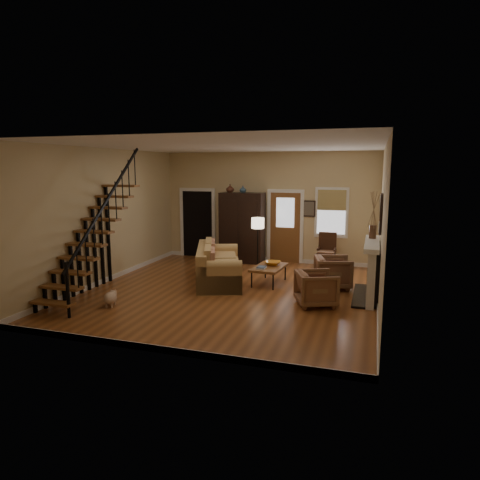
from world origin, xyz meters
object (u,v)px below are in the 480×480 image
(floor_lamp, at_px, (258,245))
(side_chair, at_px, (326,251))
(armchair_right, at_px, (333,272))
(armoire, at_px, (242,228))
(armchair_left, at_px, (316,288))
(sofa, at_px, (219,265))
(coffee_table, at_px, (269,275))

(floor_lamp, height_order, side_chair, floor_lamp)
(armchair_right, bearing_deg, armoire, 40.00)
(floor_lamp, bearing_deg, armchair_left, -51.38)
(sofa, bearing_deg, armchair_right, -14.02)
(coffee_table, relative_size, side_chair, 1.13)
(coffee_table, distance_m, side_chair, 2.35)
(armchair_right, height_order, side_chair, side_chair)
(coffee_table, xyz_separation_m, armchair_left, (1.33, -1.35, 0.14))
(sofa, relative_size, floor_lamp, 1.59)
(armoire, bearing_deg, side_chair, -4.48)
(armoire, bearing_deg, armchair_left, -52.72)
(armoire, height_order, armchair_left, armoire)
(armchair_left, height_order, side_chair, side_chair)
(coffee_table, xyz_separation_m, side_chair, (1.17, 2.02, 0.29))
(coffee_table, distance_m, floor_lamp, 1.31)
(sofa, xyz_separation_m, coffee_table, (1.23, 0.24, -0.23))
(floor_lamp, bearing_deg, armoire, 124.40)
(armoire, xyz_separation_m, side_chair, (2.55, -0.20, -0.54))
(armoire, distance_m, floor_lamp, 1.45)
(floor_lamp, relative_size, side_chair, 1.47)
(armoire, relative_size, sofa, 0.88)
(side_chair, bearing_deg, armoire, 175.52)
(armchair_left, bearing_deg, sofa, 43.88)
(armchair_left, xyz_separation_m, armchair_right, (0.21, 1.44, 0.02))
(armchair_left, height_order, floor_lamp, floor_lamp)
(armchair_left, relative_size, armchair_right, 0.95)
(sofa, distance_m, armchair_right, 2.79)
(floor_lamp, bearing_deg, sofa, -116.86)
(sofa, distance_m, coffee_table, 1.27)
(armoire, bearing_deg, armchair_right, -36.09)
(armoire, relative_size, coffee_table, 1.83)
(coffee_table, height_order, armchair_right, armchair_right)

